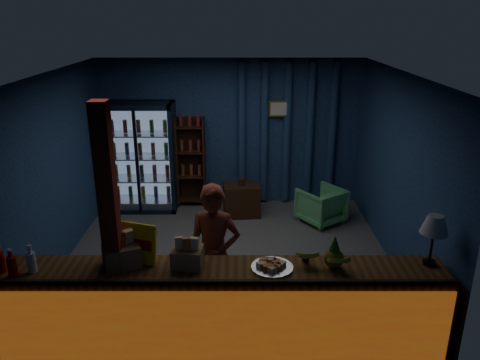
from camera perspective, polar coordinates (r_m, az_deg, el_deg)
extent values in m
plane|color=#515154|center=(6.77, -1.47, -9.56)|extent=(4.60, 4.60, 0.00)
plane|color=navy|center=(8.35, -1.18, 5.78)|extent=(4.60, 0.00, 4.60)
plane|color=navy|center=(4.21, -2.35, -8.74)|extent=(4.60, 0.00, 4.60)
plane|color=navy|center=(6.71, -21.62, 0.86)|extent=(0.00, 4.40, 4.40)
plane|color=navy|center=(6.59, 18.85, 0.87)|extent=(0.00, 4.40, 4.40)
plane|color=#472D19|center=(5.95, -1.69, 12.86)|extent=(4.60, 4.60, 0.00)
cube|color=brown|center=(4.91, -2.08, -15.57)|extent=(4.40, 0.55, 0.95)
cube|color=red|center=(4.67, -2.20, -17.62)|extent=(4.35, 0.02, 0.81)
cube|color=#321C10|center=(4.41, -2.28, -12.33)|extent=(4.40, 0.04, 0.04)
cube|color=maroon|center=(4.64, -15.36, -6.68)|extent=(0.16, 0.16, 2.60)
cube|color=black|center=(8.54, -11.65, 3.25)|extent=(1.20, 0.06, 1.90)
cube|color=black|center=(8.42, -15.81, 2.68)|extent=(0.06, 0.60, 1.90)
cube|color=black|center=(8.18, -8.10, 2.76)|extent=(0.06, 0.60, 1.90)
cube|color=black|center=(8.07, -12.46, 8.91)|extent=(1.20, 0.60, 0.08)
cube|color=black|center=(8.59, -11.58, -3.09)|extent=(1.20, 0.60, 0.08)
cube|color=#99B2D8|center=(8.49, -11.72, 3.16)|extent=(1.08, 0.02, 1.74)
cube|color=white|center=(8.02, -12.40, 2.14)|extent=(1.12, 0.02, 1.78)
cube|color=black|center=(8.00, -12.43, 2.10)|extent=(0.05, 0.05, 1.80)
cube|color=silver|center=(8.54, -11.64, -2.29)|extent=(1.08, 0.48, 0.02)
cylinder|color=#A51B17|center=(8.59, -14.64, -1.46)|extent=(0.07, 0.07, 0.22)
cylinder|color=#206318|center=(8.54, -13.18, -1.47)|extent=(0.07, 0.07, 0.22)
cylinder|color=#949617|center=(8.49, -11.70, -1.47)|extent=(0.07, 0.07, 0.22)
cylinder|color=navy|center=(8.45, -10.20, -1.48)|extent=(0.07, 0.07, 0.22)
cylinder|color=maroon|center=(8.41, -8.70, -1.49)|extent=(0.07, 0.07, 0.22)
cube|color=silver|center=(8.40, -11.82, 0.24)|extent=(1.08, 0.48, 0.02)
cylinder|color=#206318|center=(8.46, -14.87, 1.07)|extent=(0.07, 0.07, 0.22)
cylinder|color=#949617|center=(8.41, -13.39, 1.08)|extent=(0.07, 0.07, 0.22)
cylinder|color=navy|center=(8.36, -11.89, 1.09)|extent=(0.07, 0.07, 0.22)
cylinder|color=maroon|center=(8.32, -10.37, 1.09)|extent=(0.07, 0.07, 0.22)
cylinder|color=#A51B17|center=(8.28, -8.84, 1.10)|extent=(0.07, 0.07, 0.22)
cube|color=silver|center=(8.28, -12.02, 2.86)|extent=(1.08, 0.48, 0.02)
cylinder|color=#949617|center=(8.35, -15.11, 3.67)|extent=(0.07, 0.07, 0.22)
cylinder|color=navy|center=(8.29, -13.60, 3.70)|extent=(0.07, 0.07, 0.22)
cylinder|color=maroon|center=(8.24, -12.08, 3.72)|extent=(0.07, 0.07, 0.22)
cylinder|color=#A51B17|center=(8.20, -10.54, 3.74)|extent=(0.07, 0.07, 0.22)
cylinder|color=#206318|center=(8.16, -8.98, 3.76)|extent=(0.07, 0.07, 0.22)
cube|color=silver|center=(8.17, -12.21, 5.54)|extent=(1.08, 0.48, 0.02)
cylinder|color=navy|center=(8.25, -15.35, 6.34)|extent=(0.07, 0.07, 0.22)
cylinder|color=maroon|center=(8.20, -13.83, 6.39)|extent=(0.07, 0.07, 0.22)
cylinder|color=#A51B17|center=(8.14, -12.28, 6.43)|extent=(0.07, 0.07, 0.22)
cylinder|color=#206318|center=(8.10, -10.71, 6.46)|extent=(0.07, 0.07, 0.22)
cylinder|color=#949617|center=(8.06, -9.13, 6.49)|extent=(0.07, 0.07, 0.22)
cube|color=#321C10|center=(8.48, -5.90, 2.39)|extent=(0.50, 0.02, 1.60)
cube|color=#321C10|center=(8.38, -7.59, 2.12)|extent=(0.03, 0.28, 1.60)
cube|color=#321C10|center=(8.33, -4.38, 2.13)|extent=(0.03, 0.28, 1.60)
cube|color=#321C10|center=(8.59, -5.83, -2.33)|extent=(0.46, 0.26, 0.02)
cube|color=#321C10|center=(8.43, -5.93, 0.50)|extent=(0.46, 0.26, 0.02)
cube|color=#321C10|center=(8.30, -6.04, 3.44)|extent=(0.46, 0.26, 0.02)
cube|color=#321C10|center=(8.18, -6.15, 6.47)|extent=(0.46, 0.26, 0.02)
cylinder|color=navy|center=(8.29, 0.20, 5.68)|extent=(0.14, 0.14, 2.50)
cylinder|color=navy|center=(8.30, 2.98, 5.68)|extent=(0.14, 0.14, 2.50)
cylinder|color=navy|center=(8.33, 5.74, 5.66)|extent=(0.14, 0.14, 2.50)
cylinder|color=navy|center=(8.38, 8.47, 5.62)|extent=(0.14, 0.14, 2.50)
cylinder|color=navy|center=(8.45, 11.17, 5.58)|extent=(0.14, 0.14, 2.50)
cube|color=gold|center=(8.18, 4.81, 8.65)|extent=(0.36, 0.03, 0.28)
cube|color=silver|center=(8.16, 4.82, 8.63)|extent=(0.30, 0.01, 0.22)
imported|color=maroon|center=(5.20, -3.19, -9.09)|extent=(0.63, 0.46, 1.61)
imported|color=#5EBD70|center=(7.88, 9.85, -3.04)|extent=(0.90, 0.91, 0.60)
cube|color=#321C10|center=(8.04, 0.20, -2.44)|extent=(0.65, 0.49, 0.55)
cylinder|color=#321C10|center=(7.92, 0.21, -0.21)|extent=(0.11, 0.11, 0.11)
cube|color=yellow|center=(4.81, -12.96, -7.43)|extent=(0.52, 0.26, 0.41)
cube|color=#AB160B|center=(4.79, -13.02, -7.54)|extent=(0.42, 0.16, 0.10)
cylinder|color=#AB160B|center=(5.09, -27.14, -8.92)|extent=(0.09, 0.09, 0.21)
cylinder|color=#AB160B|center=(4.97, -26.00, -9.47)|extent=(0.09, 0.09, 0.21)
cylinder|color=#AB160B|center=(4.90, -26.25, -8.00)|extent=(0.04, 0.04, 0.08)
cylinder|color=white|center=(4.89, -26.31, -7.66)|extent=(0.04, 0.04, 0.02)
cylinder|color=silver|center=(4.97, -24.07, -9.15)|extent=(0.09, 0.09, 0.21)
cylinder|color=silver|center=(4.90, -24.30, -7.68)|extent=(0.04, 0.04, 0.08)
cylinder|color=white|center=(4.89, -24.35, -7.33)|extent=(0.04, 0.04, 0.02)
cube|color=#956D48|center=(4.79, -14.24, -8.91)|extent=(0.43, 0.40, 0.22)
cube|color=orange|center=(4.70, -15.46, -7.13)|extent=(0.11, 0.09, 0.14)
cube|color=orange|center=(4.71, -14.43, -6.97)|extent=(0.11, 0.09, 0.14)
cube|color=orange|center=(4.72, -13.40, -6.81)|extent=(0.11, 0.09, 0.14)
cube|color=#956D48|center=(4.68, -6.42, -9.32)|extent=(0.32, 0.27, 0.19)
cube|color=orange|center=(4.62, -7.40, -7.56)|extent=(0.08, 0.06, 0.12)
cube|color=orange|center=(4.61, -6.49, -7.61)|extent=(0.08, 0.06, 0.12)
cube|color=orange|center=(4.59, -5.58, -7.66)|extent=(0.08, 0.06, 0.12)
cylinder|color=silver|center=(4.66, 3.94, -10.58)|extent=(0.42, 0.42, 0.02)
cube|color=orange|center=(4.65, 4.96, -10.21)|extent=(0.09, 0.06, 0.05)
cube|color=orange|center=(4.70, 4.61, -9.86)|extent=(0.11, 0.11, 0.05)
cube|color=orange|center=(4.71, 3.88, -9.73)|extent=(0.06, 0.09, 0.05)
cube|color=orange|center=(4.69, 3.19, -9.88)|extent=(0.11, 0.11, 0.05)
cube|color=orange|center=(4.64, 2.93, -10.23)|extent=(0.09, 0.06, 0.05)
cube|color=orange|center=(4.59, 3.26, -10.58)|extent=(0.11, 0.11, 0.05)
cube|color=orange|center=(4.57, 4.01, -10.73)|extent=(0.06, 0.09, 0.05)
cube|color=orange|center=(4.60, 4.72, -10.57)|extent=(0.11, 0.11, 0.05)
cylinder|color=black|center=(5.07, 22.05, -9.30)|extent=(0.12, 0.12, 0.04)
cylinder|color=black|center=(4.99, 22.32, -7.42)|extent=(0.02, 0.02, 0.37)
cone|color=white|center=(4.90, 22.66, -5.03)|extent=(0.27, 0.27, 0.19)
sphere|color=olive|center=(4.70, 11.36, -9.30)|extent=(0.20, 0.20, 0.20)
cone|color=#2F5A1E|center=(4.62, 11.49, -7.53)|extent=(0.11, 0.11, 0.15)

